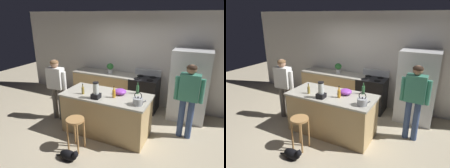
% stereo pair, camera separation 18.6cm
% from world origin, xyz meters
% --- Properties ---
extents(ground_plane, '(14.00, 14.00, 0.00)m').
position_xyz_m(ground_plane, '(0.00, 0.00, 0.00)').
color(ground_plane, beige).
extents(back_wall, '(8.00, 0.10, 2.70)m').
position_xyz_m(back_wall, '(0.00, 1.95, 1.35)').
color(back_wall, silver).
rests_on(back_wall, ground_plane).
extents(kitchen_island, '(1.96, 0.91, 0.94)m').
position_xyz_m(kitchen_island, '(0.00, 0.00, 0.47)').
color(kitchen_island, tan).
rests_on(kitchen_island, ground_plane).
extents(back_counter_run, '(2.00, 0.64, 0.94)m').
position_xyz_m(back_counter_run, '(-0.80, 1.55, 0.47)').
color(back_counter_run, tan).
rests_on(back_counter_run, ground_plane).
extents(refrigerator, '(0.90, 0.73, 1.81)m').
position_xyz_m(refrigerator, '(1.58, 1.50, 0.91)').
color(refrigerator, silver).
rests_on(refrigerator, ground_plane).
extents(stove_range, '(0.76, 0.65, 1.12)m').
position_xyz_m(stove_range, '(0.43, 1.52, 0.48)').
color(stove_range, black).
rests_on(stove_range, ground_plane).
extents(person_by_island_left, '(0.60, 0.25, 1.58)m').
position_xyz_m(person_by_island_left, '(-1.43, 0.05, 0.95)').
color(person_by_island_left, '#66605B').
rests_on(person_by_island_left, ground_plane).
extents(person_by_sink_right, '(0.59, 0.23, 1.67)m').
position_xyz_m(person_by_sink_right, '(1.65, 0.57, 1.01)').
color(person_by_sink_right, '#384C7A').
rests_on(person_by_sink_right, ground_plane).
extents(bar_stool, '(0.36, 0.36, 0.69)m').
position_xyz_m(bar_stool, '(-0.26, -0.82, 0.53)').
color(bar_stool, '#B7844C').
rests_on(bar_stool, ground_plane).
extents(cat, '(0.52, 0.18, 0.26)m').
position_xyz_m(cat, '(-0.20, -1.17, 0.11)').
color(cat, black).
rests_on(cat, ground_plane).
extents(potted_plant, '(0.20, 0.20, 0.30)m').
position_xyz_m(potted_plant, '(-0.66, 1.55, 1.11)').
color(potted_plant, silver).
rests_on(potted_plant, back_counter_run).
extents(blender_appliance, '(0.17, 0.17, 0.36)m').
position_xyz_m(blender_appliance, '(-0.10, -0.27, 1.09)').
color(blender_appliance, black).
rests_on(blender_appliance, kitchen_island).
extents(bottle_olive_oil, '(0.07, 0.07, 0.28)m').
position_xyz_m(bottle_olive_oil, '(0.60, 0.36, 1.04)').
color(bottle_olive_oil, '#2D6638').
rests_on(bottle_olive_oil, kitchen_island).
extents(bottle_vinegar, '(0.06, 0.06, 0.24)m').
position_xyz_m(bottle_vinegar, '(-0.48, -0.19, 1.03)').
color(bottle_vinegar, olive).
rests_on(bottle_vinegar, kitchen_island).
extents(bottle_soda, '(0.07, 0.07, 0.26)m').
position_xyz_m(bottle_soda, '(0.22, -0.07, 1.03)').
color(bottle_soda, orange).
rests_on(bottle_soda, kitchen_island).
extents(mixing_bowl, '(0.27, 0.27, 0.12)m').
position_xyz_m(mixing_bowl, '(0.27, 0.15, 1.00)').
color(mixing_bowl, purple).
rests_on(mixing_bowl, kitchen_island).
extents(tea_kettle, '(0.28, 0.20, 0.27)m').
position_xyz_m(tea_kettle, '(0.80, -0.20, 1.02)').
color(tea_kettle, '#B7BABF').
rests_on(tea_kettle, kitchen_island).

